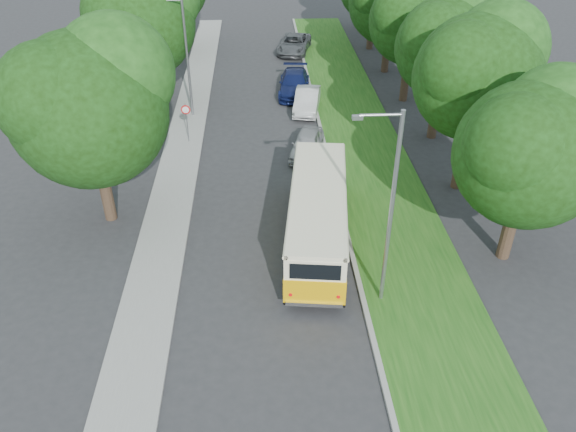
{
  "coord_description": "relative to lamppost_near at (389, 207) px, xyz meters",
  "views": [
    {
      "loc": [
        -0.29,
        -18.88,
        14.99
      ],
      "look_at": [
        0.87,
        1.44,
        1.5
      ],
      "focal_mm": 35.0,
      "sensor_mm": 36.0,
      "label": 1
    }
  ],
  "objects": [
    {
      "name": "car_blue",
      "position": [
        -1.86,
        22.16,
        -3.62
      ],
      "size": [
        2.61,
        5.36,
        1.5
      ],
      "primitive_type": "imported",
      "rotation": [
        0.0,
        0.0,
        -0.1
      ],
      "color": "navy",
      "rests_on": "ground"
    },
    {
      "name": "treeline",
      "position": [
        -1.06,
        20.49,
        1.56
      ],
      "size": [
        24.27,
        41.91,
        9.46
      ],
      "color": "#332319",
      "rests_on": "ground"
    },
    {
      "name": "lamppost_far",
      "position": [
        -8.91,
        18.5,
        -0.25
      ],
      "size": [
        1.71,
        0.16,
        7.5
      ],
      "color": "gray",
      "rests_on": "ground"
    },
    {
      "name": "car_grey",
      "position": [
        -1.22,
        31.83,
        -3.65
      ],
      "size": [
        3.52,
        5.61,
        1.45
      ],
      "primitive_type": "imported",
      "rotation": [
        0.0,
        0.0,
        -0.23
      ],
      "color": "#54575B",
      "rests_on": "ground"
    },
    {
      "name": "warning_sign",
      "position": [
        -8.71,
        14.48,
        -2.66
      ],
      "size": [
        0.56,
        0.1,
        2.5
      ],
      "color": "gray",
      "rests_on": "ground"
    },
    {
      "name": "ground",
      "position": [
        -4.21,
        2.5,
        -4.37
      ],
      "size": [
        120.0,
        120.0,
        0.0
      ],
      "primitive_type": "plane",
      "color": "#2C2C2F",
      "rests_on": "ground"
    },
    {
      "name": "sidewalk",
      "position": [
        -9.01,
        7.5,
        -4.31
      ],
      "size": [
        2.2,
        70.0,
        0.12
      ],
      "primitive_type": "cube",
      "color": "gray",
      "rests_on": "ground"
    },
    {
      "name": "vintage_bus",
      "position": [
        -2.05,
        3.92,
        -2.96
      ],
      "size": [
        3.58,
        9.68,
        2.81
      ],
      "primitive_type": null,
      "rotation": [
        0.0,
        0.0,
        -0.12
      ],
      "color": "#FFBA08",
      "rests_on": "ground"
    },
    {
      "name": "car_silver",
      "position": [
        -1.76,
        12.58,
        -3.7
      ],
      "size": [
        2.58,
        4.22,
        1.34
      ],
      "primitive_type": "imported",
      "rotation": [
        0.0,
        0.0,
        -0.27
      ],
      "color": "#ADADB2",
      "rests_on": "ground"
    },
    {
      "name": "curb",
      "position": [
        -0.61,
        7.5,
        -4.29
      ],
      "size": [
        0.2,
        70.0,
        0.15
      ],
      "primitive_type": "cube",
      "color": "gray",
      "rests_on": "ground"
    },
    {
      "name": "car_white",
      "position": [
        -1.21,
        19.03,
        -3.65
      ],
      "size": [
        2.26,
        4.58,
        1.44
      ],
      "primitive_type": "imported",
      "rotation": [
        0.0,
        0.0,
        -0.17
      ],
      "color": "silver",
      "rests_on": "ground"
    },
    {
      "name": "grass_verge",
      "position": [
        1.74,
        7.5,
        -4.3
      ],
      "size": [
        4.5,
        70.0,
        0.13
      ],
      "primitive_type": "cube",
      "color": "#1B4E15",
      "rests_on": "ground"
    },
    {
      "name": "lamppost_near",
      "position": [
        0.0,
        0.0,
        0.0
      ],
      "size": [
        1.71,
        0.16,
        8.0
      ],
      "color": "gray",
      "rests_on": "ground"
    }
  ]
}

